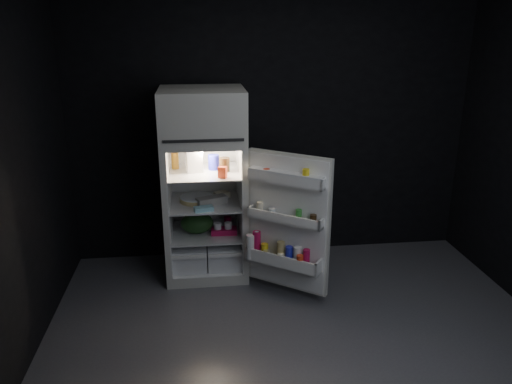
{
  "coord_description": "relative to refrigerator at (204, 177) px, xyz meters",
  "views": [
    {
      "loc": [
        -0.75,
        -3.18,
        2.32
      ],
      "look_at": [
        -0.25,
        1.0,
        0.9
      ],
      "focal_mm": 35.0,
      "sensor_mm": 36.0,
      "label": 1
    }
  ],
  "objects": [
    {
      "name": "flat_package",
      "position": [
        -0.02,
        -0.28,
        -0.21
      ],
      "size": [
        0.18,
        0.12,
        0.04
      ],
      "primitive_type": "cube",
      "rotation": [
        0.0,
        0.0,
        0.22
      ],
      "color": "#8BC8D7",
      "rests_on": "refrigerator"
    },
    {
      "name": "mayo_jar",
      "position": [
        0.09,
        0.02,
        0.14
      ],
      "size": [
        0.12,
        0.12,
        0.14
      ],
      "primitive_type": "cylinder",
      "rotation": [
        0.0,
        0.0,
        -0.22
      ],
      "color": "#2227B8",
      "rests_on": "refrigerator"
    },
    {
      "name": "small_carton",
      "position": [
        0.16,
        -0.26,
        0.12
      ],
      "size": [
        0.09,
        0.08,
        0.1
      ],
      "primitive_type": "cube",
      "rotation": [
        0.0,
        0.0,
        -0.4
      ],
      "color": "red",
      "rests_on": "refrigerator"
    },
    {
      "name": "wall_back",
      "position": [
        0.7,
        0.38,
        0.39
      ],
      "size": [
        4.0,
        0.0,
        2.7
      ],
      "primitive_type": "cube",
      "color": "black",
      "rests_on": "ground"
    },
    {
      "name": "jam_jar",
      "position": [
        0.19,
        -0.06,
        0.14
      ],
      "size": [
        0.13,
        0.13,
        0.13
      ],
      "primitive_type": "cylinder",
      "rotation": [
        0.0,
        0.0,
        0.39
      ],
      "color": "black",
      "rests_on": "refrigerator"
    },
    {
      "name": "small_can_silver",
      "position": [
        0.27,
        0.11,
        -0.48
      ],
      "size": [
        0.09,
        0.09,
        0.09
      ],
      "primitive_type": "cylinder",
      "rotation": [
        0.0,
        0.0,
        0.33
      ],
      "color": "silver",
      "rests_on": "refrigerator"
    },
    {
      "name": "floor",
      "position": [
        0.7,
        -1.32,
        -0.96
      ],
      "size": [
        4.0,
        3.4,
        0.0
      ],
      "primitive_type": "cube",
      "color": "#545459",
      "rests_on": "ground"
    },
    {
      "name": "produce_bag",
      "position": [
        -0.08,
        -0.06,
        -0.43
      ],
      "size": [
        0.36,
        0.33,
        0.2
      ],
      "primitive_type": "ellipsoid",
      "rotation": [
        0.0,
        0.0,
        -0.24
      ],
      "color": "#193815",
      "rests_on": "refrigerator"
    },
    {
      "name": "refrigerator",
      "position": [
        0.0,
        0.0,
        0.0
      ],
      "size": [
        0.76,
        0.71,
        1.78
      ],
      "color": "silver",
      "rests_on": "ground"
    },
    {
      "name": "wall_left",
      "position": [
        -1.3,
        -1.32,
        0.39
      ],
      "size": [
        0.0,
        3.4,
        2.7
      ],
      "primitive_type": "cube",
      "color": "black",
      "rests_on": "ground"
    },
    {
      "name": "small_can_red",
      "position": [
        0.22,
        0.08,
        -0.48
      ],
      "size": [
        0.08,
        0.08,
        0.09
      ],
      "primitive_type": "cylinder",
      "rotation": [
        0.0,
        0.0,
        0.19
      ],
      "color": "#B40F44",
      "rests_on": "refrigerator"
    },
    {
      "name": "fridge_door",
      "position": [
        0.68,
        -0.6,
        -0.27
      ],
      "size": [
        0.69,
        0.58,
        1.22
      ],
      "color": "silver",
      "rests_on": "ground"
    },
    {
      "name": "pie",
      "position": [
        -0.08,
        -0.01,
        -0.21
      ],
      "size": [
        0.37,
        0.37,
        0.04
      ],
      "primitive_type": "cylinder",
      "rotation": [
        0.0,
        0.0,
        0.19
      ],
      "color": "tan",
      "rests_on": "refrigerator"
    },
    {
      "name": "egg_carton",
      "position": [
        0.06,
        -0.11,
        -0.19
      ],
      "size": [
        0.3,
        0.21,
        0.07
      ],
      "primitive_type": "cube",
      "rotation": [
        0.0,
        0.0,
        0.4
      ],
      "color": "gray",
      "rests_on": "refrigerator"
    },
    {
      "name": "wall_front",
      "position": [
        0.7,
        -3.02,
        0.39
      ],
      "size": [
        4.0,
        0.0,
        2.7
      ],
      "primitive_type": "cube",
      "color": "black",
      "rests_on": "ground"
    },
    {
      "name": "wrapped_pkg",
      "position": [
        0.16,
        0.08,
        -0.2
      ],
      "size": [
        0.17,
        0.15,
        0.05
      ],
      "primitive_type": "cube",
      "rotation": [
        0.0,
        0.0,
        0.42
      ],
      "color": "#F4EBC8",
      "rests_on": "refrigerator"
    },
    {
      "name": "yogurt_tray",
      "position": [
        0.17,
        -0.12,
        -0.5
      ],
      "size": [
        0.25,
        0.14,
        0.05
      ],
      "primitive_type": "cube",
      "rotation": [
        0.0,
        0.0,
        -0.04
      ],
      "color": "#B40F44",
      "rests_on": "refrigerator"
    },
    {
      "name": "milk_jug",
      "position": [
        -0.09,
        -0.03,
        0.19
      ],
      "size": [
        0.16,
        0.16,
        0.24
      ],
      "primitive_type": "cube",
      "rotation": [
        0.0,
        0.0,
        0.15
      ],
      "color": "white",
      "rests_on": "refrigerator"
    },
    {
      "name": "amber_bottle",
      "position": [
        -0.27,
        0.09,
        0.18
      ],
      "size": [
        0.09,
        0.09,
        0.22
      ],
      "primitive_type": "cylinder",
      "rotation": [
        0.0,
        0.0,
        -0.29
      ],
      "color": "#B7771D",
      "rests_on": "refrigerator"
    }
  ]
}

